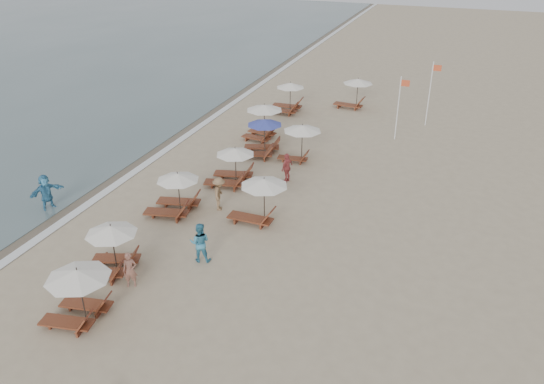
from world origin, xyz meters
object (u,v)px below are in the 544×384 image
at_px(lounger_station_3, 231,168).
at_px(beachgoer_mid_a, 200,242).
at_px(lounger_station_6, 286,99).
at_px(flag_pole_near, 399,105).
at_px(lounger_station_4, 260,139).
at_px(beachgoer_near, 130,270).
at_px(lounger_station_5, 261,121).
at_px(lounger_station_1, 109,250).
at_px(inland_station_2, 353,92).
at_px(beachgoer_mid_b, 219,194).
at_px(inland_station_0, 257,198).
at_px(lounger_station_2, 174,195).
at_px(waterline_walker, 46,192).
at_px(beachgoer_far_a, 287,168).
at_px(lounger_station_0, 77,294).
at_px(inland_station_1, 299,138).

distance_m(lounger_station_3, beachgoer_mid_a, 7.45).
xyz_separation_m(lounger_station_6, flag_pole_near, (8.51, -2.71, 1.34)).
xyz_separation_m(lounger_station_4, beachgoer_near, (0.15, -13.98, -0.27)).
bearing_deg(lounger_station_5, lounger_station_1, -90.88).
xyz_separation_m(inland_station_2, beachgoer_mid_b, (-2.50, -18.02, -0.42)).
height_order(lounger_station_1, inland_station_0, inland_station_0).
height_order(lounger_station_2, beachgoer_mid_b, lounger_station_2).
xyz_separation_m(beachgoer_mid_a, beachgoer_mid_b, (-1.20, 4.35, -0.03)).
bearing_deg(lounger_station_2, lounger_station_1, -89.14).
height_order(beachgoer_mid_a, waterline_walker, waterline_walker).
distance_m(beachgoer_mid_a, beachgoer_mid_b, 4.51).
height_order(lounger_station_1, beachgoer_mid_b, lounger_station_1).
bearing_deg(lounger_station_6, lounger_station_3, -84.49).
bearing_deg(inland_station_0, beachgoer_far_a, 92.01).
distance_m(lounger_station_5, beachgoer_mid_a, 14.26).
distance_m(lounger_station_1, beachgoer_mid_b, 6.60).
distance_m(lounger_station_6, inland_station_0, 16.44).
bearing_deg(flag_pole_near, lounger_station_1, -113.98).
bearing_deg(lounger_station_1, beachgoer_far_a, 69.63).
bearing_deg(lounger_station_0, beachgoer_mid_a, 64.95).
distance_m(lounger_station_3, beachgoer_near, 9.75).
xyz_separation_m(lounger_station_1, beachgoer_mid_b, (1.83, 6.34, -0.18)).
bearing_deg(lounger_station_6, beachgoer_near, -86.47).
height_order(inland_station_0, beachgoer_mid_a, inland_station_0).
relative_size(lounger_station_6, inland_station_0, 0.95).
height_order(lounger_station_5, beachgoer_mid_b, lounger_station_5).
distance_m(lounger_station_3, beachgoer_far_a, 3.04).
height_order(lounger_station_2, inland_station_1, inland_station_1).
height_order(inland_station_2, beachgoer_near, inland_station_2).
bearing_deg(beachgoer_far_a, lounger_station_1, -5.68).
relative_size(lounger_station_4, beachgoer_far_a, 1.64).
bearing_deg(inland_station_1, lounger_station_6, 113.87).
bearing_deg(waterline_walker, flag_pole_near, -18.29).
distance_m(inland_station_1, beachgoer_mid_a, 11.39).
bearing_deg(lounger_station_6, lounger_station_5, -86.90).
bearing_deg(waterline_walker, beachgoer_mid_a, -74.02).
relative_size(beachgoer_mid_a, waterline_walker, 0.97).
relative_size(inland_station_1, beachgoer_mid_b, 1.49).
bearing_deg(lounger_station_1, lounger_station_2, 90.86).
xyz_separation_m(lounger_station_6, beachgoer_mid_a, (3.09, -19.70, -0.08)).
distance_m(inland_station_1, beachgoer_far_a, 2.94).
bearing_deg(lounger_station_0, beachgoer_far_a, 76.75).
distance_m(lounger_station_5, beachgoer_near, 16.56).
relative_size(lounger_station_2, lounger_station_3, 0.99).
bearing_deg(lounger_station_5, beachgoer_mid_a, -78.75).
bearing_deg(beachgoer_mid_b, lounger_station_3, -6.28).
bearing_deg(inland_station_1, inland_station_0, -86.72).
distance_m(lounger_station_0, waterline_walker, 9.33).
height_order(lounger_station_5, inland_station_2, lounger_station_5).
distance_m(lounger_station_3, lounger_station_5, 6.84).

